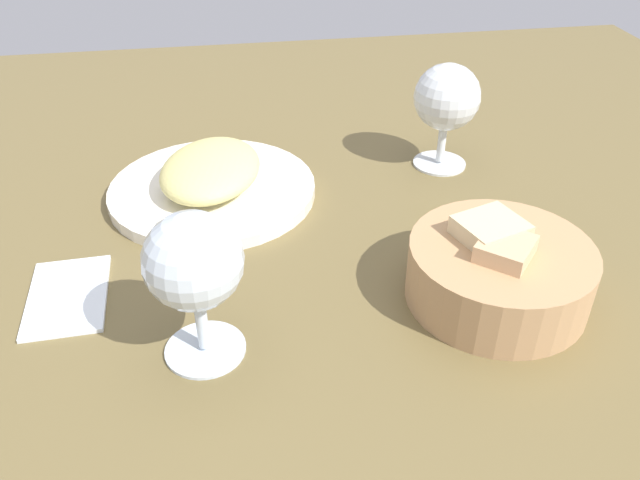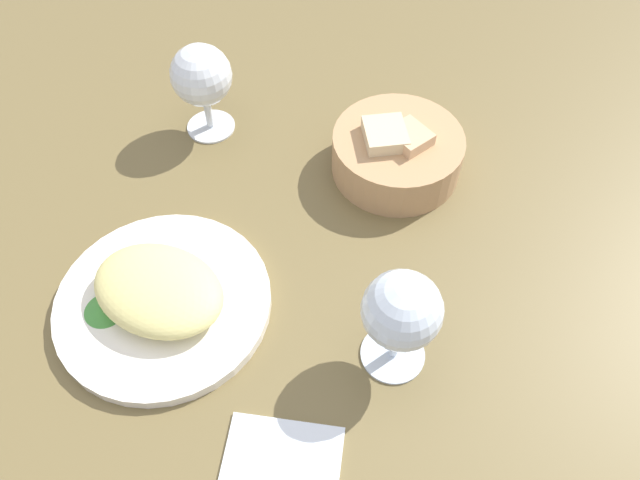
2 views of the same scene
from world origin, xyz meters
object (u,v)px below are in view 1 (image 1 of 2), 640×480
object	(u,v)px
plate	(213,190)
bread_basket	(498,270)
wine_glass_far	(447,101)
wine_glass_near	(194,267)
folded_napkin	(67,294)

from	to	relation	value
plate	bread_basket	distance (cm)	33.71
bread_basket	wine_glass_far	bearing A→B (deg)	172.96
bread_basket	wine_glass_near	bearing A→B (deg)	-83.87
bread_basket	wine_glass_near	distance (cm)	27.00
bread_basket	wine_glass_far	xyz separation A→B (cm)	(-25.61, 3.16, 5.36)
plate	folded_napkin	distance (cm)	21.34
wine_glass_near	folded_napkin	distance (cm)	17.42
wine_glass_far	wine_glass_near	bearing A→B (deg)	-45.97
bread_basket	wine_glass_far	world-z (taller)	wine_glass_far
wine_glass_near	bread_basket	bearing A→B (deg)	96.13
folded_napkin	wine_glass_far	bearing A→B (deg)	112.45
plate	wine_glass_far	bearing A→B (deg)	96.27
folded_napkin	wine_glass_near	bearing A→B (deg)	51.67
folded_napkin	bread_basket	bearing A→B (deg)	78.46
bread_basket	wine_glass_near	world-z (taller)	wine_glass_near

